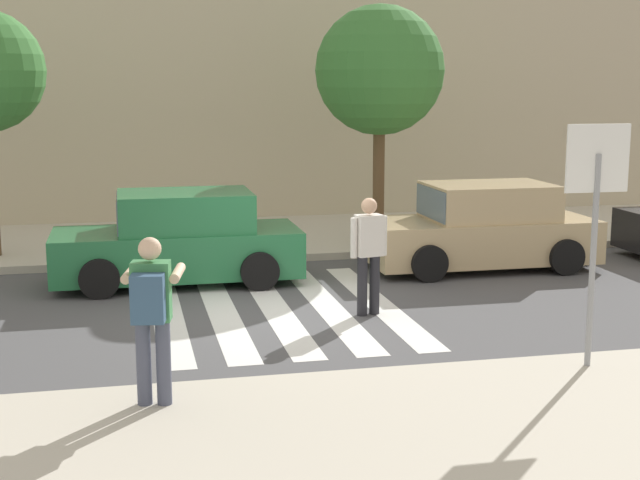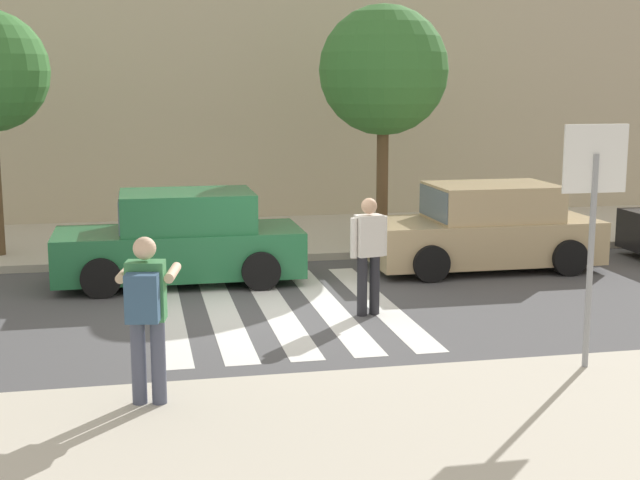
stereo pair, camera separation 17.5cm
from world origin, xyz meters
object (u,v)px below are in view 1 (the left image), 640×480
object	(u,v)px
photographer_with_backpack	(151,307)
parked_car_tan	(482,229)
stop_sign	(596,191)
parked_car_green	(179,240)
street_tree_center	(380,71)
pedestrian_crossing	(369,249)

from	to	relation	value
photographer_with_backpack	parked_car_tan	size ratio (longest dim) A/B	0.42
stop_sign	photographer_with_backpack	world-z (taller)	stop_sign
photographer_with_backpack	parked_car_green	size ratio (longest dim) A/B	0.42
parked_car_tan	street_tree_center	world-z (taller)	street_tree_center
pedestrian_crossing	photographer_with_backpack	bearing A→B (deg)	-133.01
parked_car_green	parked_car_tan	xyz separation A→B (m)	(5.45, -0.00, 0.00)
photographer_with_backpack	parked_car_tan	bearing A→B (deg)	45.20
parked_car_tan	street_tree_center	bearing A→B (deg)	116.51
stop_sign	parked_car_green	size ratio (longest dim) A/B	0.68
parked_car_tan	photographer_with_backpack	bearing A→B (deg)	-134.80
parked_car_tan	street_tree_center	distance (m)	3.98
parked_car_green	stop_sign	bearing A→B (deg)	-54.28
pedestrian_crossing	parked_car_tan	size ratio (longest dim) A/B	0.42
photographer_with_backpack	pedestrian_crossing	distance (m)	4.71
parked_car_green	photographer_with_backpack	bearing A→B (deg)	-96.15
stop_sign	street_tree_center	distance (m)	8.55
pedestrian_crossing	street_tree_center	distance (m)	6.05
street_tree_center	stop_sign	bearing A→B (deg)	-89.58
photographer_with_backpack	street_tree_center	distance (m)	10.22
street_tree_center	parked_car_tan	bearing A→B (deg)	-63.49
stop_sign	street_tree_center	size ratio (longest dim) A/B	0.58
pedestrian_crossing	parked_car_tan	bearing A→B (deg)	43.09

